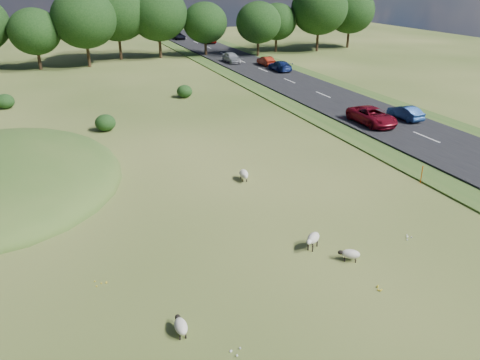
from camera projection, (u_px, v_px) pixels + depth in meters
name	position (u px, v px, depth m)	size (l,w,h in m)	color
ground	(152.00, 127.00, 41.49)	(160.00, 160.00, 0.00)	#2E4917
road	(297.00, 85.00, 56.79)	(8.00, 150.00, 0.25)	black
treeline	(90.00, 18.00, 68.60)	(96.28, 14.66, 11.70)	black
shrubs	(94.00, 104.00, 45.91)	(19.75, 13.12, 1.48)	black
marker_post	(422.00, 175.00, 29.97)	(0.06, 0.06, 1.20)	#D8590C
sheep_0	(244.00, 174.00, 30.43)	(0.69, 1.28, 0.72)	beige
sheep_1	(350.00, 254.00, 21.83)	(1.05, 0.84, 0.60)	beige
sheep_2	(181.00, 326.00, 17.34)	(0.49, 1.06, 0.61)	beige
sheep_3	(313.00, 238.00, 22.74)	(1.13, 0.97, 0.83)	beige
car_0	(232.00, 57.00, 70.49)	(1.77, 4.40, 1.50)	#A7A9AE
car_1	(266.00, 61.00, 68.32)	(1.35, 3.87, 1.27)	maroon
car_2	(208.00, 39.00, 91.02)	(2.15, 5.28, 1.53)	maroon
car_4	(280.00, 66.00, 64.41)	(1.89, 4.64, 1.35)	navy
car_5	(406.00, 112.00, 42.62)	(1.30, 3.73, 1.23)	navy
car_6	(178.00, 36.00, 96.55)	(2.14, 4.64, 1.29)	black
car_7	(372.00, 116.00, 41.17)	(2.39, 5.18, 1.44)	maroon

